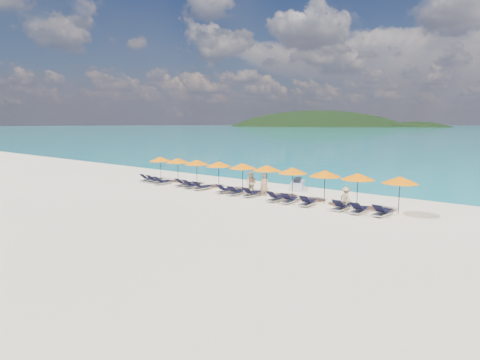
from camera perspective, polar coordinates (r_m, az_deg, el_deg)
The scene contains 32 objects.
ground at distance 26.90m, azimuth -4.10°, elevation -3.22°, with size 1400.00×1400.00×0.00m, color beige.
headland_main at distance 644.71m, azimuth 10.18°, elevation 4.10°, with size 374.00×242.00×126.50m.
headland_small at distance 604.29m, azimuth 23.62°, elevation 3.58°, with size 162.00×126.00×85.50m.
jetski at distance 32.59m, azimuth 8.18°, elevation -0.65°, with size 1.91×2.64×0.89m.
beachgoer_a at distance 29.05m, azimuth 3.46°, elevation -0.71°, with size 0.61×0.40×1.66m, color tan.
beachgoer_b at distance 29.61m, azimuth 1.59°, elevation -0.46°, with size 0.84×0.49×1.73m, color tan.
beachgoer_c at distance 25.40m, azimuth 14.82°, elevation -2.52°, with size 0.91×0.42×1.41m, color tan.
umbrella_0 at distance 37.40m, azimuth -11.26°, elevation 2.95°, with size 2.10×2.10×2.28m.
umbrella_1 at distance 35.70m, azimuth -8.84°, elevation 2.77°, with size 2.10×2.10×2.28m.
umbrella_2 at distance 33.86m, azimuth -6.18°, elevation 2.53°, with size 2.10×2.10×2.28m.
umbrella_3 at distance 32.21m, azimuth -3.05°, elevation 2.29°, with size 2.10×2.10×2.28m.
umbrella_4 at distance 30.73m, azimuth 0.40°, elevation 2.02°, with size 2.10×2.10×2.28m.
umbrella_5 at distance 29.38m, azimuth 3.84°, elevation 1.72°, with size 2.10×2.10×2.28m.
umbrella_6 at distance 27.96m, azimuth 7.51°, elevation 1.35°, with size 2.10×2.10×2.28m.
umbrella_7 at distance 26.68m, azimuth 11.99°, elevation 0.92°, with size 2.10×2.10×2.28m.
umbrella_8 at distance 25.70m, azimuth 16.44°, elevation 0.49°, with size 2.10×2.10×2.28m.
umbrella_9 at distance 24.89m, azimuth 21.81°, elevation 0.01°, with size 2.10×2.10×2.28m.
lounger_0 at distance 37.46m, azimuth -12.95°, elevation 0.16°, with size 0.73×1.74×0.66m.
lounger_1 at distance 36.54m, azimuth -12.04°, elevation -0.01°, with size 0.76×1.75×0.66m.
lounger_2 at distance 35.39m, azimuth -10.98°, elevation -0.23°, with size 0.63×1.70×0.66m.
lounger_3 at distance 33.90m, azimuth -7.96°, elevation -0.53°, with size 0.74×1.74×0.66m.
lounger_4 at distance 32.94m, azimuth -6.92°, elevation -0.76°, with size 0.70×1.73×0.66m.
lounger_5 at distance 32.02m, azimuth -5.46°, elevation -0.99°, with size 0.69×1.72×0.66m.
lounger_6 at distance 30.45m, azimuth -2.15°, elevation -1.43°, with size 0.66×1.72×0.66m.
lounger_7 at distance 29.62m, azimuth -0.60°, elevation -1.69°, with size 0.78×1.75×0.66m.
lounger_8 at distance 28.95m, azimuth 1.60°, elevation -1.92°, with size 0.67×1.72×0.66m.
lounger_9 at distance 27.34m, azimuth 5.14°, elevation -2.55°, with size 0.65×1.71×0.66m.
lounger_10 at distance 26.84m, azimuth 7.05°, elevation -2.77°, with size 0.79×1.75×0.66m.
lounger_11 at distance 26.15m, azimuth 9.59°, elevation -3.12°, with size 0.79×1.75×0.66m.
lounger_12 at distance 25.22m, azimuth 14.21°, elevation -3.67°, with size 0.62×1.70×0.66m.
lounger_13 at distance 24.68m, azimuth 16.58°, elevation -4.01°, with size 0.68×1.72×0.66m.
lounger_14 at distance 24.38m, azimuth 19.56°, elevation -4.29°, with size 0.74×1.74×0.66m.
Camera 1 is at (18.33, -18.97, 5.26)m, focal length 30.00 mm.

